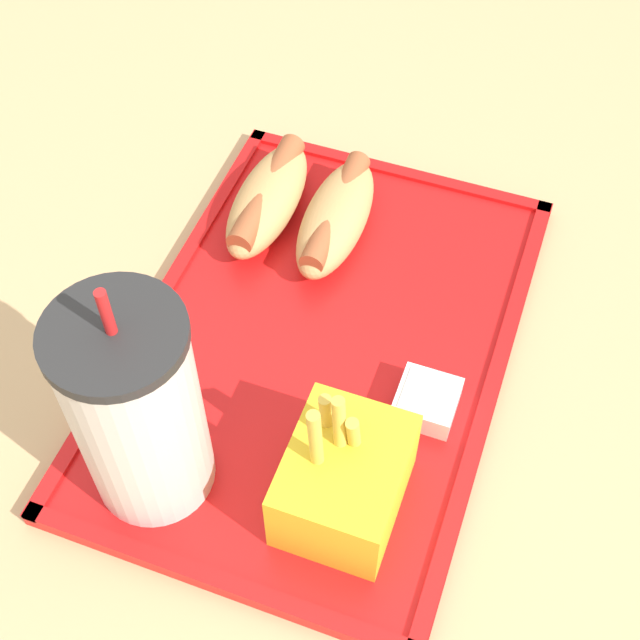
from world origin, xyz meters
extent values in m
cube|color=tan|center=(0.00, 0.00, 0.38)|extent=(1.46, 1.10, 0.76)
cube|color=red|center=(0.03, 0.00, 0.76)|extent=(0.42, 0.29, 0.01)
cube|color=red|center=(0.03, -0.14, 0.77)|extent=(0.42, 0.01, 0.00)
cube|color=red|center=(0.03, 0.14, 0.77)|extent=(0.42, 0.01, 0.00)
cube|color=red|center=(-0.18, 0.00, 0.77)|extent=(0.01, 0.29, 0.00)
cube|color=red|center=(0.24, 0.00, 0.77)|extent=(0.01, 0.29, 0.00)
cylinder|color=silver|center=(-0.12, 0.07, 0.85)|extent=(0.08, 0.08, 0.17)
cylinder|color=#262626|center=(-0.12, 0.07, 0.93)|extent=(0.09, 0.09, 0.01)
cylinder|color=red|center=(-0.12, 0.07, 0.96)|extent=(0.01, 0.01, 0.03)
ellipsoid|color=tan|center=(0.14, 0.09, 0.79)|extent=(0.14, 0.05, 0.04)
cylinder|color=#9E512D|center=(0.14, 0.09, 0.80)|extent=(0.13, 0.02, 0.02)
ellipsoid|color=tan|center=(0.14, 0.03, 0.79)|extent=(0.14, 0.05, 0.04)
cylinder|color=#9E512D|center=(0.14, 0.03, 0.80)|extent=(0.13, 0.02, 0.02)
cube|color=gold|center=(-0.09, -0.06, 0.80)|extent=(0.10, 0.08, 0.06)
cylinder|color=gold|center=(-0.08, -0.06, 0.83)|extent=(0.02, 0.01, 0.07)
cylinder|color=gold|center=(-0.08, -0.05, 0.83)|extent=(0.02, 0.02, 0.08)
cylinder|color=gold|center=(-0.07, -0.04, 0.83)|extent=(0.01, 0.02, 0.06)
cylinder|color=gold|center=(-0.10, -0.04, 0.84)|extent=(0.01, 0.01, 0.08)
cube|color=silver|center=(0.00, -0.10, 0.78)|extent=(0.04, 0.04, 0.02)
cube|color=white|center=(0.00, -0.10, 0.79)|extent=(0.04, 0.04, 0.00)
camera|label=1|loc=(-0.36, -0.14, 1.34)|focal=50.00mm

